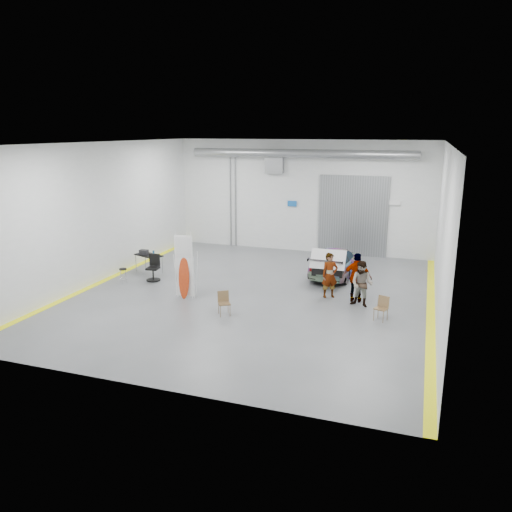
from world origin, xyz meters
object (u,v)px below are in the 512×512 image
(sedan_car, at_px, (336,261))
(person_b, at_px, (362,284))
(work_table, at_px, (147,255))
(folding_chair_near, at_px, (224,308))
(office_chair, at_px, (154,269))
(folding_chair_far, at_px, (381,313))
(person_c, at_px, (357,278))
(shop_stool, at_px, (123,276))
(surfboard_display, at_px, (184,272))
(person_a, at_px, (330,275))

(sedan_car, bearing_deg, person_b, 116.09)
(sedan_car, distance_m, work_table, 8.73)
(folding_chair_near, height_order, office_chair, office_chair)
(folding_chair_far, bearing_deg, person_c, 141.77)
(shop_stool, relative_size, work_table, 0.44)
(sedan_car, bearing_deg, person_c, 115.53)
(person_b, height_order, office_chair, person_b)
(shop_stool, bearing_deg, folding_chair_near, -20.80)
(surfboard_display, height_order, office_chair, surfboard_display)
(sedan_car, distance_m, office_chair, 8.21)
(folding_chair_near, bearing_deg, sedan_car, 32.77)
(surfboard_display, bearing_deg, work_table, 135.58)
(folding_chair_far, distance_m, shop_stool, 11.03)
(shop_stool, height_order, office_chair, office_chair)
(sedan_car, height_order, person_b, person_b)
(person_c, distance_m, folding_chair_near, 5.28)
(folding_chair_near, height_order, folding_chair_far, same)
(person_b, height_order, folding_chair_far, person_b)
(sedan_car, relative_size, office_chair, 3.78)
(sedan_car, bearing_deg, office_chair, 27.96)
(work_table, bearing_deg, folding_chair_near, -36.03)
(person_b, xyz_separation_m, shop_stool, (-10.16, -0.38, -0.56))
(folding_chair_far, xyz_separation_m, shop_stool, (-11.00, 0.85, 0.06))
(person_c, height_order, office_chair, person_c)
(folding_chair_far, bearing_deg, sedan_car, 135.51)
(person_a, bearing_deg, person_b, -58.71)
(surfboard_display, distance_m, folding_chair_near, 2.64)
(person_b, xyz_separation_m, surfboard_display, (-6.74, -1.32, 0.21))
(surfboard_display, relative_size, shop_stool, 4.10)
(work_table, height_order, office_chair, office_chair)
(folding_chair_near, distance_m, work_table, 6.86)
(surfboard_display, relative_size, work_table, 1.82)
(folding_chair_near, distance_m, folding_chair_far, 5.53)
(sedan_car, xyz_separation_m, person_c, (1.43, -3.42, 0.34))
(person_c, relative_size, surfboard_display, 0.72)
(folding_chair_near, xyz_separation_m, shop_stool, (-5.62, 2.14, 0.06))
(surfboard_display, bearing_deg, person_c, 11.45)
(person_a, bearing_deg, folding_chair_far, -73.33)
(person_a, relative_size, surfboard_display, 0.67)
(person_a, distance_m, surfboard_display, 5.76)
(surfboard_display, xyz_separation_m, folding_chair_near, (2.20, -1.20, -0.83))
(person_b, bearing_deg, office_chair, -170.45)
(sedan_car, height_order, folding_chair_far, sedan_car)
(person_a, relative_size, person_c, 0.94)
(sedan_car, bearing_deg, folding_chair_far, 118.97)
(person_c, xyz_separation_m, folding_chair_near, (-4.29, -3.00, -0.70))
(person_b, distance_m, person_c, 0.56)
(sedan_car, distance_m, folding_chair_far, 5.73)
(folding_chair_far, bearing_deg, surfboard_display, -159.93)
(person_a, xyz_separation_m, office_chair, (-7.77, -0.24, -0.40))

